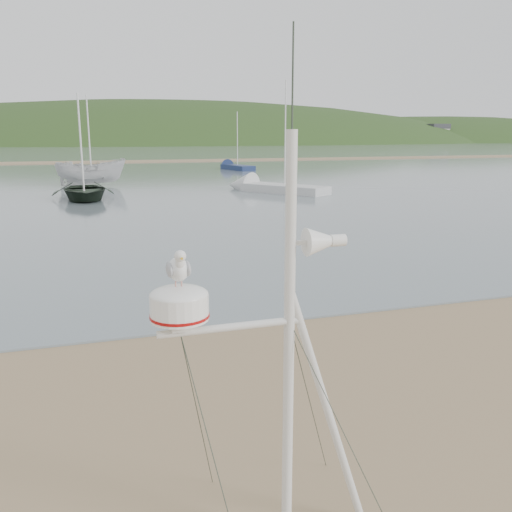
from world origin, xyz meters
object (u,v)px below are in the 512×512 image
object	(u,v)px
mast_rig	(284,436)
sailboat_blue_far	(230,167)
sailboat_white_near	(259,187)
boat_white	(90,151)
boat_dark	(82,156)

from	to	relation	value
mast_rig	sailboat_blue_far	world-z (taller)	sailboat_blue_far
sailboat_white_near	sailboat_blue_far	bearing A→B (deg)	79.70
boat_white	mast_rig	bearing A→B (deg)	177.31
boat_white	sailboat_blue_far	world-z (taller)	sailboat_blue_far
boat_white	sailboat_blue_far	distance (m)	21.32
mast_rig	sailboat_blue_far	bearing A→B (deg)	75.49
boat_dark	sailboat_white_near	world-z (taller)	sailboat_white_near
sailboat_blue_far	sailboat_white_near	size ratio (longest dim) A/B	0.88
boat_white	sailboat_white_near	xyz separation A→B (m)	(10.39, -7.02, -2.21)
mast_rig	sailboat_white_near	world-z (taller)	sailboat_white_near
sailboat_white_near	boat_dark	bearing A→B (deg)	-169.96
mast_rig	sailboat_white_near	distance (m)	31.42
boat_white	sailboat_blue_far	size ratio (longest dim) A/B	0.75
boat_white	boat_dark	bearing A→B (deg)	172.11
sailboat_blue_far	sailboat_white_near	world-z (taller)	sailboat_white_near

